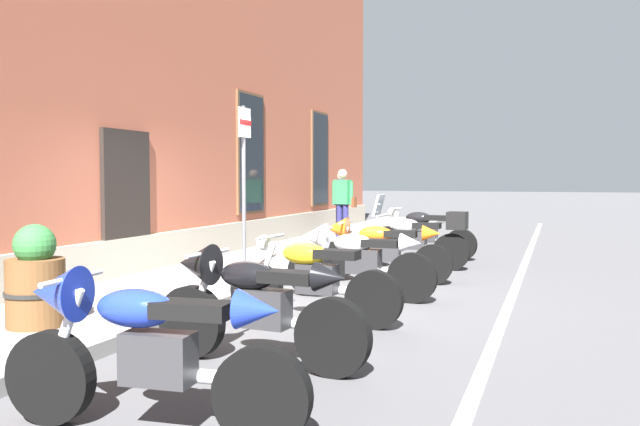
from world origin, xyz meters
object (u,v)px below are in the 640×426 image
at_px(motorcycle_yellow_naked, 312,280).
at_px(motorcycle_orange_sport, 376,247).
at_px(motorcycle_white_sport, 355,258).
at_px(motorcycle_black_naked, 422,234).
at_px(barrel_planter, 36,282).
at_px(pedestrian_blue_top, 341,200).
at_px(parking_sign, 244,166).
at_px(motorcycle_silver_touring, 417,238).
at_px(motorcycle_black_sport, 251,301).
at_px(pedestrian_striped_shirt, 343,200).
at_px(motorcycle_blue_sport, 139,343).

height_order(motorcycle_yellow_naked, motorcycle_orange_sport, motorcycle_orange_sport).
bearing_deg(motorcycle_white_sport, motorcycle_orange_sport, 3.58).
height_order(motorcycle_black_naked, barrel_planter, barrel_planter).
height_order(pedestrian_blue_top, barrel_planter, pedestrian_blue_top).
height_order(motorcycle_yellow_naked, parking_sign, parking_sign).
bearing_deg(motorcycle_orange_sport, motorcycle_black_naked, -1.34).
xyz_separation_m(motorcycle_silver_touring, pedestrian_blue_top, (4.29, 2.80, 0.49)).
height_order(motorcycle_black_sport, motorcycle_silver_touring, motorcycle_silver_touring).
relative_size(motorcycle_black_sport, motorcycle_yellow_naked, 0.99).
xyz_separation_m(motorcycle_yellow_naked, barrel_planter, (-1.65, 2.25, 0.11)).
distance_m(motorcycle_yellow_naked, pedestrian_striped_shirt, 8.62).
distance_m(parking_sign, barrel_planter, 4.09).
xyz_separation_m(motorcycle_white_sport, motorcycle_silver_touring, (3.15, -0.19, -0.00)).
distance_m(motorcycle_blue_sport, motorcycle_orange_sport, 6.28).
height_order(motorcycle_yellow_naked, barrel_planter, barrel_planter).
xyz_separation_m(motorcycle_blue_sport, motorcycle_orange_sport, (6.28, 0.16, -0.02)).
bearing_deg(motorcycle_black_sport, motorcycle_silver_touring, -1.02).
relative_size(motorcycle_white_sport, motorcycle_orange_sport, 0.96).
bearing_deg(motorcycle_silver_touring, motorcycle_white_sport, 176.56).
bearing_deg(motorcycle_yellow_naked, motorcycle_black_sport, -176.83).
bearing_deg(motorcycle_black_naked, motorcycle_silver_touring, -172.16).
distance_m(motorcycle_white_sport, motorcycle_silver_touring, 3.16).
bearing_deg(motorcycle_blue_sport, motorcycle_silver_touring, -0.86).
distance_m(motorcycle_black_sport, motorcycle_white_sport, 3.26).
distance_m(motorcycle_orange_sport, barrel_planter, 5.14).
relative_size(pedestrian_striped_shirt, parking_sign, 0.65).
bearing_deg(parking_sign, motorcycle_orange_sport, -67.89).
height_order(parking_sign, barrel_planter, parking_sign).
bearing_deg(motorcycle_silver_touring, motorcycle_black_naked, 7.84).
bearing_deg(motorcycle_blue_sport, pedestrian_blue_top, 12.30).
xyz_separation_m(motorcycle_black_sport, pedestrian_striped_shirt, (9.99, 2.41, 0.51)).
distance_m(motorcycle_black_naked, pedestrian_blue_top, 3.85).
xyz_separation_m(motorcycle_silver_touring, pedestrian_striped_shirt, (3.57, 2.52, 0.53)).
height_order(motorcycle_orange_sport, pedestrian_blue_top, pedestrian_blue_top).
distance_m(motorcycle_black_naked, pedestrian_striped_shirt, 3.17).
height_order(motorcycle_black_sport, motorcycle_yellow_naked, motorcycle_black_sport).
bearing_deg(motorcycle_black_naked, pedestrian_blue_top, 42.80).
height_order(motorcycle_blue_sport, motorcycle_white_sport, motorcycle_blue_sport).
xyz_separation_m(motorcycle_blue_sport, motorcycle_black_naked, (9.48, 0.09, -0.08)).
distance_m(motorcycle_black_naked, parking_sign, 4.58).
xyz_separation_m(motorcycle_white_sport, parking_sign, (0.70, 1.95, 1.23)).
distance_m(motorcycle_white_sport, barrel_planter, 3.92).
bearing_deg(motorcycle_yellow_naked, barrel_planter, 126.25).
bearing_deg(motorcycle_white_sport, pedestrian_striped_shirt, 19.14).
relative_size(motorcycle_orange_sport, motorcycle_black_naked, 1.00).
relative_size(motorcycle_blue_sport, barrel_planter, 2.06).
relative_size(motorcycle_yellow_naked, parking_sign, 0.80).
xyz_separation_m(motorcycle_blue_sport, parking_sign, (5.53, 2.02, 1.20)).
distance_m(pedestrian_striped_shirt, parking_sign, 6.08).
bearing_deg(motorcycle_silver_touring, pedestrian_blue_top, 33.10).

